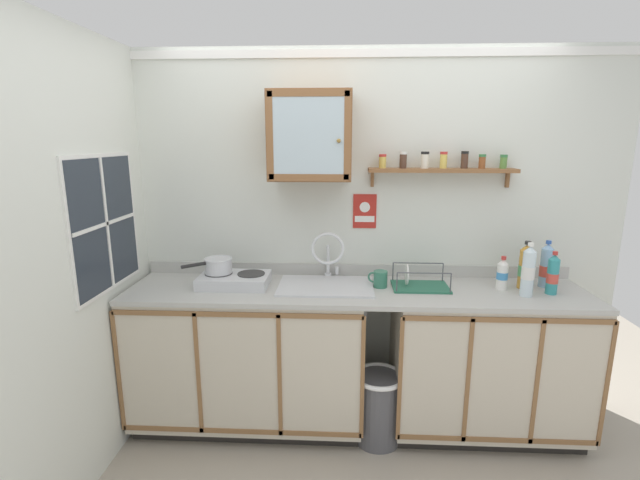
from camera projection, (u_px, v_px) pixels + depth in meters
floor at (354, 453)px, 2.74m from camera, size 5.89×5.89×0.00m
back_wall at (355, 236)px, 3.05m from camera, size 3.49×0.07×2.45m
side_wall_left at (65, 273)px, 2.24m from camera, size 0.05×3.38×2.45m
lower_cabinet_run at (249, 357)px, 2.95m from camera, size 1.49×0.59×0.93m
lower_cabinet_run_right at (486, 363)px, 2.87m from camera, size 1.19×0.59×0.93m
countertop at (356, 291)px, 2.81m from camera, size 2.85×0.61×0.03m
backsplash at (355, 270)px, 3.07m from camera, size 2.85×0.02×0.08m
sink at (326, 289)px, 2.86m from camera, size 0.60×0.45×0.47m
hot_plate_stove at (234, 280)px, 2.86m from camera, size 0.44×0.28×0.08m
saucepan at (218, 265)px, 2.86m from camera, size 0.28×0.25×0.10m
bottle_opaque_white_0 at (502, 275)px, 2.77m from camera, size 0.07×0.07×0.21m
bottle_water_blue_1 at (546, 266)px, 2.82m from camera, size 0.07×0.07×0.30m
bottle_juice_amber_2 at (526, 267)px, 2.79m from camera, size 0.08×0.08×0.30m
bottle_water_clear_3 at (528, 271)px, 2.64m from camera, size 0.08×0.08×0.32m
bottle_detergent_teal_4 at (553, 275)px, 2.69m from camera, size 0.07×0.07×0.26m
dish_rack at (419, 284)px, 2.82m from camera, size 0.35×0.24×0.15m
mug at (380, 279)px, 2.82m from camera, size 0.12×0.09×0.10m
wall_cabinet at (310, 136)px, 2.75m from camera, size 0.50×0.34×0.53m
spice_shelf at (441, 168)px, 2.83m from camera, size 0.93×0.14×0.23m
warning_sign at (365, 212)px, 2.98m from camera, size 0.15×0.01×0.23m
window at (104, 223)px, 2.54m from camera, size 0.03×0.71×0.78m
trash_bin at (378, 406)px, 2.81m from camera, size 0.32×0.32×0.46m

